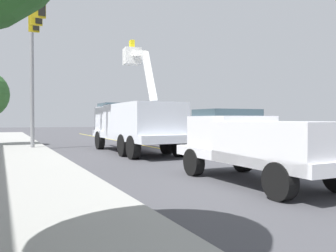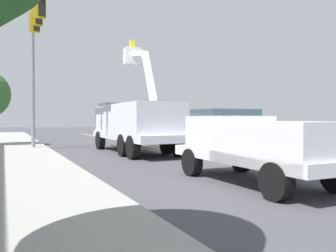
{
  "view_description": "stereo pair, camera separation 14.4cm",
  "coord_description": "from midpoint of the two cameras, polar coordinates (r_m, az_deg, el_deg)",
  "views": [
    {
      "loc": [
        -18.24,
        6.43,
        1.76
      ],
      "look_at": [
        -1.31,
        0.65,
        1.4
      ],
      "focal_mm": 37.34,
      "sensor_mm": 36.0,
      "label": 1
    },
    {
      "loc": [
        -18.29,
        6.29,
        1.76
      ],
      "look_at": [
        -1.31,
        0.65,
        1.4
      ],
      "focal_mm": 37.34,
      "sensor_mm": 36.0,
      "label": 2
    }
  ],
  "objects": [
    {
      "name": "sidewalk_far_side",
      "position": [
        17.46,
        -23.65,
        -4.53
      ],
      "size": [
        60.0,
        10.79,
        0.12
      ],
      "primitive_type": "cube",
      "rotation": [
        0.0,
        0.0,
        0.12
      ],
      "color": "#9E9E99",
      "rests_on": "ground"
    },
    {
      "name": "lane_centre_stripe",
      "position": [
        19.42,
        0.37,
        -4.03
      ],
      "size": [
        49.66,
        6.18,
        0.01
      ],
      "primitive_type": "cube",
      "rotation": [
        0.0,
        0.0,
        0.12
      ],
      "color": "yellow",
      "rests_on": "ground"
    },
    {
      "name": "traffic_signal_mast",
      "position": [
        20.51,
        -21.15,
        12.37
      ],
      "size": [
        5.19,
        0.92,
        8.36
      ],
      "color": "gray",
      "rests_on": "ground"
    },
    {
      "name": "passing_minivan",
      "position": [
        26.02,
        -1.84,
        -0.58
      ],
      "size": [
        4.99,
        2.46,
        1.69
      ],
      "color": "maroon",
      "rests_on": "ground"
    },
    {
      "name": "traffic_cone_mid_front",
      "position": [
        23.23,
        -5.09,
        -2.18
      ],
      "size": [
        0.4,
        0.4,
        0.83
      ],
      "color": "black",
      "rests_on": "ground"
    },
    {
      "name": "ground",
      "position": [
        19.42,
        0.37,
        -4.05
      ],
      "size": [
        120.0,
        120.0,
        0.0
      ],
      "primitive_type": "plane",
      "color": "#47474C"
    },
    {
      "name": "utility_bucket_truck",
      "position": [
        18.47,
        -5.8,
        0.62
      ],
      "size": [
        8.44,
        3.47,
        6.18
      ],
      "color": "white",
      "rests_on": "ground"
    },
    {
      "name": "service_pickup_truck",
      "position": [
        9.83,
        14.13,
        -2.63
      ],
      "size": [
        5.81,
        2.76,
        2.06
      ],
      "color": "white",
      "rests_on": "ground"
    }
  ]
}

